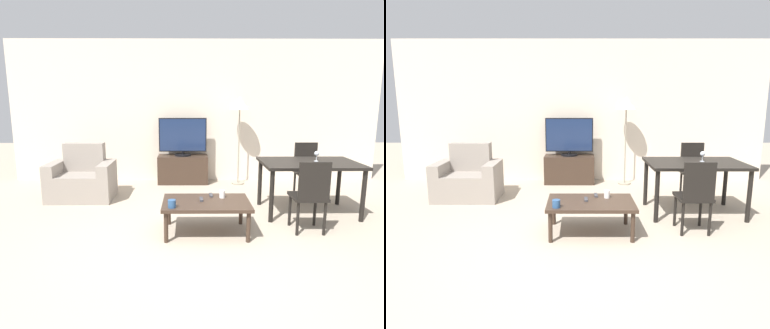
{
  "view_description": "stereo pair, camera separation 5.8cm",
  "coord_description": "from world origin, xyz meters",
  "views": [
    {
      "loc": [
        -0.14,
        -3.27,
        1.64
      ],
      "look_at": [
        -0.09,
        1.71,
        0.65
      ],
      "focal_mm": 32.0,
      "sensor_mm": 36.0,
      "label": 1
    },
    {
      "loc": [
        -0.08,
        -3.27,
        1.64
      ],
      "look_at": [
        -0.09,
        1.71,
        0.65
      ],
      "focal_mm": 32.0,
      "sensor_mm": 36.0,
      "label": 2
    }
  ],
  "objects": [
    {
      "name": "cup_white_near",
      "position": [
        0.28,
        0.83,
        0.45
      ],
      "size": [
        0.07,
        0.07,
        0.1
      ],
      "color": "white",
      "rests_on": "coffee_table"
    },
    {
      "name": "remote_primary",
      "position": [
        0.02,
        0.74,
        0.41
      ],
      "size": [
        0.04,
        0.15,
        0.02
      ],
      "color": "#38383D",
      "rests_on": "coffee_table"
    },
    {
      "name": "wine_glass_left",
      "position": [
        1.67,
        1.45,
        0.85
      ],
      "size": [
        0.07,
        0.07,
        0.15
      ],
      "color": "silver",
      "rests_on": "dining_table"
    },
    {
      "name": "dining_chair_far",
      "position": [
        1.79,
        2.16,
        0.5
      ],
      "size": [
        0.4,
        0.4,
        0.9
      ],
      "color": "black",
      "rests_on": "ground_plane"
    },
    {
      "name": "tv_stand",
      "position": [
        -0.25,
        3.17,
        0.27
      ],
      "size": [
        0.95,
        0.42,
        0.53
      ],
      "color": "#38281E",
      "rests_on": "ground_plane"
    },
    {
      "name": "armchair",
      "position": [
        -1.87,
        2.16,
        0.31
      ],
      "size": [
        1.02,
        0.69,
        0.89
      ],
      "color": "gray",
      "rests_on": "ground_plane"
    },
    {
      "name": "dining_table",
      "position": [
        1.56,
        1.42,
        0.66
      ],
      "size": [
        1.33,
        0.87,
        0.74
      ],
      "color": "black",
      "rests_on": "ground_plane"
    },
    {
      "name": "ground_plane",
      "position": [
        0.0,
        0.0,
        0.0
      ],
      "size": [
        18.0,
        18.0,
        0.0
      ],
      "primitive_type": "plane",
      "color": "tan"
    },
    {
      "name": "floor_lamp",
      "position": [
        0.81,
        3.09,
        1.45
      ],
      "size": [
        0.39,
        0.39,
        1.64
      ],
      "color": "gray",
      "rests_on": "ground_plane"
    },
    {
      "name": "dining_chair_near",
      "position": [
        1.33,
        0.67,
        0.5
      ],
      "size": [
        0.4,
        0.4,
        0.9
      ],
      "color": "black",
      "rests_on": "ground_plane"
    },
    {
      "name": "remote_secondary",
      "position": [
        0.15,
        0.92,
        0.41
      ],
      "size": [
        0.04,
        0.15,
        0.02
      ],
      "color": "#38383D",
      "rests_on": "coffee_table"
    },
    {
      "name": "tv",
      "position": [
        -0.25,
        3.17,
        0.89
      ],
      "size": [
        0.9,
        0.31,
        0.71
      ],
      "color": "black",
      "rests_on": "tv_stand"
    },
    {
      "name": "coffee_table",
      "position": [
        0.07,
        0.69,
        0.36
      ],
      "size": [
        1.05,
        0.68,
        0.4
      ],
      "color": "#38281E",
      "rests_on": "ground_plane"
    },
    {
      "name": "wall_back",
      "position": [
        0.0,
        3.45,
        1.35
      ],
      "size": [
        7.14,
        0.06,
        2.7
      ],
      "color": "beige",
      "rests_on": "ground_plane"
    },
    {
      "name": "cup_colored_far",
      "position": [
        -0.33,
        0.45,
        0.45
      ],
      "size": [
        0.09,
        0.09,
        0.09
      ],
      "color": "navy",
      "rests_on": "coffee_table"
    }
  ]
}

